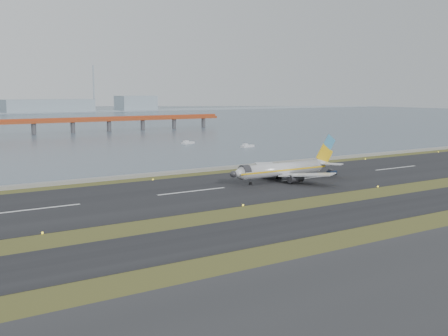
# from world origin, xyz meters

# --- Properties ---
(ground) EXTENTS (1000.00, 1000.00, 0.00)m
(ground) POSITION_xyz_m (0.00, 0.00, 0.00)
(ground) COLOR #374217
(ground) RESTS_ON ground
(taxiway_strip) EXTENTS (1000.00, 18.00, 0.10)m
(taxiway_strip) POSITION_xyz_m (0.00, -12.00, 0.05)
(taxiway_strip) COLOR black
(taxiway_strip) RESTS_ON ground
(runway_strip) EXTENTS (1000.00, 45.00, 0.10)m
(runway_strip) POSITION_xyz_m (0.00, 30.00, 0.05)
(runway_strip) COLOR black
(runway_strip) RESTS_ON ground
(seawall) EXTENTS (1000.00, 2.50, 1.00)m
(seawall) POSITION_xyz_m (0.00, 60.00, 0.50)
(seawall) COLOR gray
(seawall) RESTS_ON ground
(red_pier) EXTENTS (260.00, 5.00, 10.20)m
(red_pier) POSITION_xyz_m (20.00, 250.00, 7.28)
(red_pier) COLOR #A5401C
(red_pier) RESTS_ON ground
(airliner) EXTENTS (38.52, 32.89, 12.80)m
(airliner) POSITION_xyz_m (31.32, 30.08, 3.46)
(airliner) COLOR silver
(airliner) RESTS_ON ground
(pushback_tug) EXTENTS (2.98, 1.82, 1.89)m
(pushback_tug) POSITION_xyz_m (50.68, 30.75, 0.92)
(pushback_tug) COLOR #142139
(pushback_tug) RESTS_ON ground
(workboat_near) EXTENTS (7.98, 4.41, 1.85)m
(workboat_near) POSITION_xyz_m (80.78, 116.12, 0.58)
(workboat_near) COLOR silver
(workboat_near) RESTS_ON ground
(workboat_far) EXTENTS (8.28, 5.50, 1.93)m
(workboat_far) POSITION_xyz_m (66.12, 145.75, 0.61)
(workboat_far) COLOR silver
(workboat_far) RESTS_ON ground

